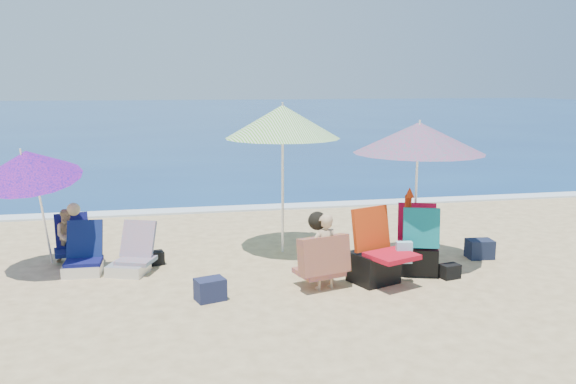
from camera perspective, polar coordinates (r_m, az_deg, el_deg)
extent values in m
plane|color=#D8BC84|center=(7.66, 3.76, -9.38)|extent=(120.00, 120.00, 0.00)
cube|color=navy|center=(52.04, -9.58, 7.37)|extent=(120.00, 80.00, 0.12)
cube|color=white|center=(12.46, -2.46, -1.49)|extent=(120.00, 0.50, 0.04)
cylinder|color=white|center=(8.65, 12.10, -0.70)|extent=(0.05, 0.05, 1.91)
cone|color=#E61E65|center=(8.48, 12.40, 5.09)|extent=(2.40, 2.40, 0.43)
cylinder|color=white|center=(8.41, 12.48, 6.35)|extent=(0.04, 0.04, 0.11)
cylinder|color=white|center=(9.08, -0.52, 0.66)|extent=(0.05, 0.05, 2.10)
cone|color=#46AD1A|center=(8.96, -0.52, 6.73)|extent=(1.98, 1.98, 0.50)
cylinder|color=silver|center=(8.94, -0.52, 8.15)|extent=(0.04, 0.04, 0.13)
cylinder|color=white|center=(8.98, -22.36, -2.01)|extent=(0.11, 0.41, 1.52)
cone|color=#A3178F|center=(8.66, -23.57, 2.42)|extent=(1.61, 1.66, 0.71)
cylinder|color=white|center=(8.59, -24.17, 3.48)|extent=(0.04, 0.05, 0.11)
cylinder|color=#9E230B|center=(8.29, 11.30, -4.05)|extent=(0.11, 0.11, 1.10)
cone|color=#B42E0C|center=(8.15, 11.55, -0.03)|extent=(0.16, 0.16, 0.14)
cube|color=#0D0F48|center=(8.69, -18.94, -6.33)|extent=(0.49, 0.44, 0.06)
cube|color=#0C1846|center=(8.85, -18.84, -4.27)|extent=(0.49, 0.30, 0.51)
cube|color=silver|center=(8.71, -19.02, -6.95)|extent=(0.51, 0.46, 0.15)
cube|color=#C54845|center=(8.55, -14.33, -6.36)|extent=(0.59, 0.56, 0.06)
cube|color=#DD5D4E|center=(8.67, -14.12, -4.36)|extent=(0.54, 0.43, 0.50)
cube|color=silver|center=(8.53, -15.01, -7.11)|extent=(0.62, 0.58, 0.15)
cube|color=red|center=(7.72, 9.90, -6.03)|extent=(0.71, 0.67, 0.06)
cube|color=#BE350D|center=(7.91, 7.93, -3.47)|extent=(0.58, 0.35, 0.57)
cube|color=black|center=(7.97, 8.17, -7.12)|extent=(0.68, 0.65, 0.40)
cube|color=#BE0D34|center=(8.54, 12.29, -4.73)|extent=(0.65, 0.61, 0.06)
cube|color=#A80C30|center=(8.62, 12.21, -2.77)|extent=(0.55, 0.30, 0.53)
cube|color=black|center=(8.46, 12.27, -6.33)|extent=(0.62, 0.59, 0.38)
cube|color=#0A7F82|center=(8.06, 12.62, -3.37)|extent=(0.50, 0.30, 0.54)
cube|color=#91D8E8|center=(7.91, 11.02, -5.68)|extent=(0.22, 0.12, 0.28)
imported|color=tan|center=(7.58, 3.50, -5.71)|extent=(0.41, 0.32, 0.98)
cube|color=#4E1076|center=(7.74, 2.97, -7.62)|extent=(0.65, 0.61, 0.07)
cube|color=#3C0E63|center=(7.54, 3.47, -6.05)|extent=(0.71, 0.41, 0.50)
sphere|color=black|center=(7.56, 2.82, -2.77)|extent=(0.24, 0.24, 0.24)
imported|color=tan|center=(9.30, -20.26, -3.91)|extent=(0.43, 0.37, 0.78)
cube|color=#0B1342|center=(9.26, -19.94, -5.37)|extent=(0.55, 0.51, 0.06)
cube|color=#0C0F47|center=(9.43, -19.94, -3.48)|extent=(0.52, 0.37, 0.51)
sphere|color=tan|center=(9.20, -19.81, -1.56)|extent=(0.19, 0.19, 0.19)
cube|color=#1C213E|center=(7.34, -7.45, -9.21)|extent=(0.40, 0.34, 0.27)
cube|color=black|center=(8.87, -12.65, -6.18)|extent=(0.30, 0.25, 0.19)
cube|color=tan|center=(9.01, 4.85, -5.60)|extent=(0.28, 0.22, 0.22)
cube|color=#171E32|center=(9.41, 17.84, -5.19)|extent=(0.39, 0.31, 0.28)
cube|color=black|center=(8.36, 15.20, -7.32)|extent=(0.28, 0.22, 0.19)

